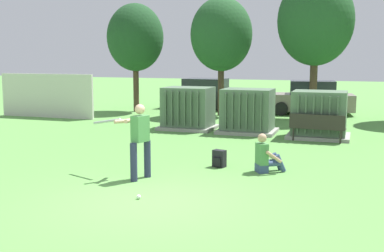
{
  "coord_description": "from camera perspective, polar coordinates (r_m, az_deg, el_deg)",
  "views": [
    {
      "loc": [
        3.7,
        -8.49,
        2.84
      ],
      "look_at": [
        -0.39,
        3.5,
        1.0
      ],
      "focal_mm": 45.7,
      "sensor_mm": 36.0,
      "label": 1
    }
  ],
  "objects": [
    {
      "name": "ground_plane",
      "position": [
        9.69,
        -4.56,
        -8.81
      ],
      "size": [
        96.0,
        96.0,
        0.0
      ],
      "primitive_type": "plane",
      "color": "#5B9947"
    },
    {
      "name": "batter",
      "position": [
        11.26,
        -6.28,
        -1.32
      ],
      "size": [
        1.6,
        0.77,
        1.74
      ],
      "color": "#282D4C",
      "rests_on": "ground"
    },
    {
      "name": "tree_center_right",
      "position": [
        22.31,
        14.22,
        11.79
      ],
      "size": [
        3.28,
        3.28,
        6.28
      ],
      "color": "#4C3828",
      "rests_on": "ground"
    },
    {
      "name": "tree_center_left",
      "position": [
        23.22,
        3.44,
        10.59
      ],
      "size": [
        2.89,
        2.89,
        5.52
      ],
      "color": "#4C3828",
      "rests_on": "ground"
    },
    {
      "name": "transformer_mid_east",
      "position": [
        17.42,
        14.62,
        1.23
      ],
      "size": [
        2.1,
        1.7,
        1.62
      ],
      "color": "#9E9B93",
      "rests_on": "ground"
    },
    {
      "name": "transformer_mid_west",
      "position": [
        18.08,
        6.51,
        1.7
      ],
      "size": [
        2.1,
        1.7,
        1.62
      ],
      "color": "#9E9B93",
      "rests_on": "ground"
    },
    {
      "name": "seated_spectator",
      "position": [
        12.09,
        8.59,
        -3.59
      ],
      "size": [
        0.78,
        0.68,
        0.96
      ],
      "color": "#384C75",
      "rests_on": "ground"
    },
    {
      "name": "tree_left",
      "position": [
        24.92,
        -6.64,
        10.19
      ],
      "size": [
        2.82,
        2.82,
        5.4
      ],
      "color": "#4C3828",
      "rests_on": "ground"
    },
    {
      "name": "parked_car_leftmost",
      "position": [
        26.01,
        1.35,
        3.66
      ],
      "size": [
        4.32,
        2.17,
        1.62
      ],
      "color": "black",
      "rests_on": "ground"
    },
    {
      "name": "sports_ball",
      "position": [
        9.88,
        -6.25,
        -8.22
      ],
      "size": [
        0.09,
        0.09,
        0.09
      ],
      "primitive_type": "sphere",
      "color": "white",
      "rests_on": "ground"
    },
    {
      "name": "park_bench",
      "position": [
        16.62,
        14.4,
        0.03
      ],
      "size": [
        1.83,
        0.56,
        0.92
      ],
      "color": "#2D2823",
      "rests_on": "ground"
    },
    {
      "name": "backpack",
      "position": [
        12.53,
        3.18,
        -3.84
      ],
      "size": [
        0.36,
        0.32,
        0.44
      ],
      "color": "black",
      "rests_on": "ground"
    },
    {
      "name": "parked_car_left_of_center",
      "position": [
        24.4,
        13.57,
        3.13
      ],
      "size": [
        4.39,
        2.34,
        1.62
      ],
      "color": "gray",
      "rests_on": "ground"
    },
    {
      "name": "transformer_west",
      "position": [
        18.88,
        -0.45,
        2.03
      ],
      "size": [
        2.1,
        1.7,
        1.62
      ],
      "color": "#9E9B93",
      "rests_on": "ground"
    },
    {
      "name": "fence_panel",
      "position": [
        23.39,
        -16.61,
        3.41
      ],
      "size": [
        4.8,
        0.12,
        2.0
      ],
      "primitive_type": "cube",
      "color": "beige",
      "rests_on": "ground"
    }
  ]
}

